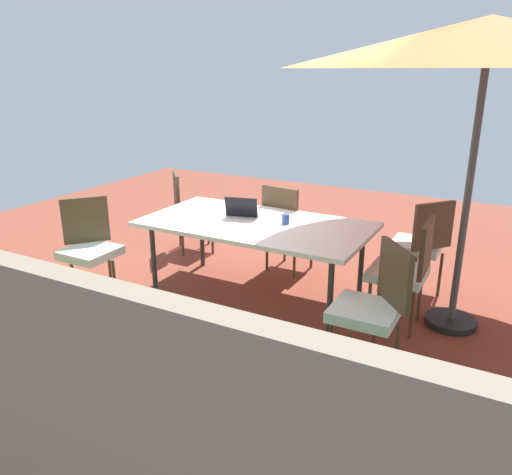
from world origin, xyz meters
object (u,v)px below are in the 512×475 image
(patio_umbrella, at_px, (489,43))
(cup, at_px, (286,219))
(dining_table, at_px, (256,227))
(laptop, at_px, (243,212))
(chair_northeast, at_px, (89,244))
(chair_south, at_px, (287,223))
(chair_southeast, at_px, (190,207))
(chair_southwest, at_px, (421,242))
(chair_northwest, at_px, (374,303))
(chair_west, at_px, (406,268))

(patio_umbrella, xyz_separation_m, cup, (1.53, 0.20, -1.52))
(patio_umbrella, bearing_deg, dining_table, 9.11)
(patio_umbrella, bearing_deg, laptop, 5.22)
(patio_umbrella, bearing_deg, chair_northeast, 18.81)
(chair_northeast, relative_size, chair_south, 1.00)
(chair_northeast, relative_size, laptop, 2.64)
(chair_northeast, relative_size, chair_southeast, 1.00)
(chair_southeast, height_order, chair_southwest, same)
(chair_southwest, bearing_deg, chair_northwest, 38.74)
(laptop, bearing_deg, chair_south, -120.89)
(dining_table, xyz_separation_m, chair_southwest, (-1.39, -0.80, -0.16))
(chair_south, bearing_deg, patio_umbrella, 174.18)
(chair_southwest, xyz_separation_m, laptop, (1.59, 0.69, 0.26))
(chair_southeast, height_order, chair_south, same)
(chair_northwest, height_order, laptop, chair_northwest)
(patio_umbrella, height_order, chair_southeast, patio_umbrella)
(chair_south, bearing_deg, chair_southwest, -169.38)
(chair_south, xyz_separation_m, chair_northwest, (-1.38, 1.48, 0.00))
(chair_west, height_order, chair_southeast, same)
(chair_southeast, distance_m, chair_southwest, 2.73)
(chair_west, relative_size, laptop, 2.64)
(chair_northwest, bearing_deg, chair_southeast, -159.65)
(chair_west, relative_size, cup, 10.47)
(laptop, relative_size, cup, 3.96)
(chair_northeast, height_order, chair_northwest, same)
(dining_table, xyz_separation_m, chair_south, (0.01, -0.73, -0.16))
(chair_northeast, relative_size, chair_southwest, 1.00)
(chair_southwest, distance_m, chair_northwest, 1.55)
(chair_northeast, bearing_deg, patio_umbrella, -31.94)
(dining_table, distance_m, laptop, 0.25)
(chair_west, relative_size, chair_south, 1.00)
(chair_southwest, relative_size, laptop, 2.64)
(chair_southeast, xyz_separation_m, laptop, (-1.14, 0.67, 0.26))
(chair_southeast, xyz_separation_m, chair_northwest, (-2.70, 1.52, 0.00))
(chair_northeast, relative_size, chair_west, 1.00)
(chair_south, bearing_deg, chair_southeast, 6.17)
(chair_south, bearing_deg, cup, 121.73)
(chair_northeast, bearing_deg, dining_table, -20.88)
(dining_table, distance_m, chair_southwest, 1.61)
(dining_table, relative_size, chair_west, 2.19)
(chair_southwest, distance_m, laptop, 1.75)
(patio_umbrella, height_order, chair_northwest, patio_umbrella)
(laptop, bearing_deg, chair_southeast, -44.81)
(dining_table, relative_size, chair_southeast, 2.19)
(dining_table, distance_m, chair_west, 1.42)
(chair_west, height_order, chair_southwest, same)
(chair_south, xyz_separation_m, laptop, (0.19, 0.63, 0.26))
(laptop, height_order, cup, laptop)
(laptop, bearing_deg, chair_west, 163.63)
(dining_table, distance_m, patio_umbrella, 2.43)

